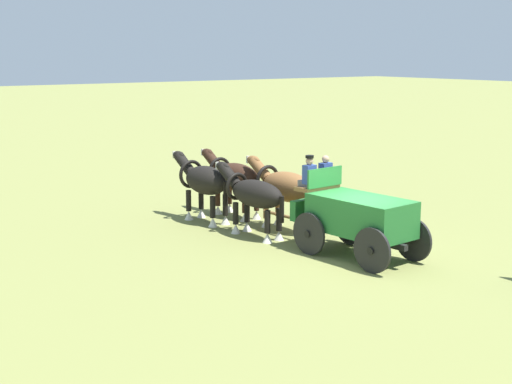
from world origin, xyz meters
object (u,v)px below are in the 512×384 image
(draft_horse_rear_near, at_px, (254,195))
(draft_horse_lead_near, at_px, (204,181))
(show_wagon, at_px, (356,215))
(draft_horse_rear_off, at_px, (285,188))
(draft_horse_lead_off, at_px, (234,178))

(draft_horse_rear_near, xyz_separation_m, draft_horse_lead_near, (2.57, 0.21, 0.07))
(show_wagon, relative_size, draft_horse_rear_off, 1.82)
(draft_horse_rear_off, bearing_deg, draft_horse_lead_near, 31.33)
(draft_horse_rear_near, xyz_separation_m, draft_horse_lead_off, (2.68, -1.08, 0.05))
(show_wagon, bearing_deg, draft_horse_rear_near, 14.90)
(draft_horse_lead_near, bearing_deg, draft_horse_lead_off, -85.24)
(draft_horse_rear_off, relative_size, draft_horse_lead_off, 1.01)
(draft_horse_rear_off, distance_m, draft_horse_lead_near, 2.91)
(draft_horse_lead_off, bearing_deg, draft_horse_rear_near, 158.04)
(draft_horse_rear_near, relative_size, draft_horse_rear_off, 1.00)
(draft_horse_lead_near, xyz_separation_m, draft_horse_lead_off, (0.11, -1.30, -0.03))
(draft_horse_rear_near, relative_size, draft_horse_lead_near, 1.07)
(show_wagon, xyz_separation_m, draft_horse_lead_near, (6.14, 1.16, 0.19))
(draft_horse_lead_off, bearing_deg, draft_horse_rear_off, -175.23)
(show_wagon, height_order, draft_horse_lead_near, show_wagon)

